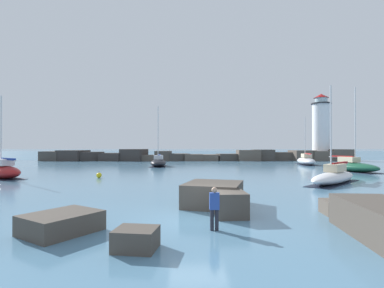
{
  "coord_description": "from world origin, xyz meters",
  "views": [
    {
      "loc": [
        -0.53,
        -12.84,
        3.13
      ],
      "look_at": [
        0.38,
        30.78,
        3.43
      ],
      "focal_mm": 28.0,
      "sensor_mm": 36.0,
      "label": 1
    }
  ],
  "objects_px": {
    "lighthouse": "(321,131)",
    "sailboat_moored_2": "(158,162)",
    "sailboat_moored_1": "(3,171)",
    "sailboat_moored_3": "(351,166)",
    "mooring_buoy_orange_near": "(99,175)",
    "sailboat_moored_0": "(334,176)",
    "sailboat_moored_4": "(306,161)",
    "person_on_rocks": "(214,206)"
  },
  "relations": [
    {
      "from": "sailboat_moored_1",
      "to": "sailboat_moored_3",
      "type": "xyz_separation_m",
      "value": [
        38.07,
        6.8,
        -0.04
      ]
    },
    {
      "from": "sailboat_moored_0",
      "to": "sailboat_moored_2",
      "type": "height_order",
      "value": "sailboat_moored_2"
    },
    {
      "from": "lighthouse",
      "to": "sailboat_moored_2",
      "type": "height_order",
      "value": "lighthouse"
    },
    {
      "from": "lighthouse",
      "to": "sailboat_moored_3",
      "type": "xyz_separation_m",
      "value": [
        -9.68,
        -29.2,
        -5.75
      ]
    },
    {
      "from": "sailboat_moored_0",
      "to": "sailboat_moored_3",
      "type": "distance_m",
      "value": 13.82
    },
    {
      "from": "sailboat_moored_0",
      "to": "sailboat_moored_1",
      "type": "xyz_separation_m",
      "value": [
        -30.22,
        4.57,
        0.13
      ]
    },
    {
      "from": "sailboat_moored_1",
      "to": "sailboat_moored_2",
      "type": "distance_m",
      "value": 21.36
    },
    {
      "from": "sailboat_moored_3",
      "to": "sailboat_moored_4",
      "type": "bearing_deg",
      "value": 90.46
    },
    {
      "from": "lighthouse",
      "to": "mooring_buoy_orange_near",
      "type": "distance_m",
      "value": 53.01
    },
    {
      "from": "sailboat_moored_1",
      "to": "sailboat_moored_0",
      "type": "bearing_deg",
      "value": -8.6
    },
    {
      "from": "sailboat_moored_4",
      "to": "lighthouse",
      "type": "bearing_deg",
      "value": 58.02
    },
    {
      "from": "sailboat_moored_1",
      "to": "mooring_buoy_orange_near",
      "type": "bearing_deg",
      "value": 0.47
    },
    {
      "from": "sailboat_moored_4",
      "to": "sailboat_moored_0",
      "type": "bearing_deg",
      "value": -107.27
    },
    {
      "from": "sailboat_moored_0",
      "to": "sailboat_moored_1",
      "type": "distance_m",
      "value": 30.57
    },
    {
      "from": "sailboat_moored_3",
      "to": "sailboat_moored_4",
      "type": "xyz_separation_m",
      "value": [
        -0.11,
        13.53,
        0.02
      ]
    },
    {
      "from": "sailboat_moored_0",
      "to": "lighthouse",
      "type": "bearing_deg",
      "value": 66.64
    },
    {
      "from": "lighthouse",
      "to": "sailboat_moored_2",
      "type": "xyz_separation_m",
      "value": [
        -34.17,
        -19.52,
        -5.78
      ]
    },
    {
      "from": "sailboat_moored_3",
      "to": "sailboat_moored_2",
      "type": "bearing_deg",
      "value": 158.44
    },
    {
      "from": "sailboat_moored_0",
      "to": "mooring_buoy_orange_near",
      "type": "distance_m",
      "value": 21.47
    },
    {
      "from": "sailboat_moored_3",
      "to": "lighthouse",
      "type": "bearing_deg",
      "value": 71.66
    },
    {
      "from": "sailboat_moored_1",
      "to": "mooring_buoy_orange_near",
      "type": "relative_size",
      "value": 11.17
    },
    {
      "from": "sailboat_moored_0",
      "to": "sailboat_moored_4",
      "type": "distance_m",
      "value": 26.08
    },
    {
      "from": "lighthouse",
      "to": "sailboat_moored_0",
      "type": "height_order",
      "value": "lighthouse"
    },
    {
      "from": "sailboat_moored_2",
      "to": "sailboat_moored_0",
      "type": "bearing_deg",
      "value": -51.67
    },
    {
      "from": "sailboat_moored_0",
      "to": "mooring_buoy_orange_near",
      "type": "relative_size",
      "value": 11.24
    },
    {
      "from": "mooring_buoy_orange_near",
      "to": "sailboat_moored_2",
      "type": "bearing_deg",
      "value": 75.26
    },
    {
      "from": "sailboat_moored_3",
      "to": "person_on_rocks",
      "type": "height_order",
      "value": "sailboat_moored_3"
    },
    {
      "from": "sailboat_moored_4",
      "to": "sailboat_moored_2",
      "type": "bearing_deg",
      "value": -171.03
    },
    {
      "from": "sailboat_moored_2",
      "to": "person_on_rocks",
      "type": "distance_m",
      "value": 35.25
    },
    {
      "from": "lighthouse",
      "to": "sailboat_moored_0",
      "type": "distance_m",
      "value": 44.58
    },
    {
      "from": "sailboat_moored_1",
      "to": "sailboat_moored_3",
      "type": "bearing_deg",
      "value": 10.13
    },
    {
      "from": "sailboat_moored_0",
      "to": "person_on_rocks",
      "type": "relative_size",
      "value": 5.07
    },
    {
      "from": "sailboat_moored_2",
      "to": "mooring_buoy_orange_near",
      "type": "xyz_separation_m",
      "value": [
        -4.32,
        -16.41,
        -0.38
      ]
    },
    {
      "from": "lighthouse",
      "to": "person_on_rocks",
      "type": "bearing_deg",
      "value": -118.0
    },
    {
      "from": "sailboat_moored_4",
      "to": "sailboat_moored_3",
      "type": "bearing_deg",
      "value": -89.54
    },
    {
      "from": "lighthouse",
      "to": "sailboat_moored_4",
      "type": "distance_m",
      "value": 19.34
    },
    {
      "from": "lighthouse",
      "to": "sailboat_moored_1",
      "type": "xyz_separation_m",
      "value": [
        -47.75,
        -36.01,
        -5.71
      ]
    },
    {
      "from": "sailboat_moored_3",
      "to": "mooring_buoy_orange_near",
      "type": "bearing_deg",
      "value": -166.86
    },
    {
      "from": "lighthouse",
      "to": "mooring_buoy_orange_near",
      "type": "xyz_separation_m",
      "value": [
        -38.49,
        -35.93,
        -6.16
      ]
    },
    {
      "from": "sailboat_moored_1",
      "to": "person_on_rocks",
      "type": "bearing_deg",
      "value": -44.27
    },
    {
      "from": "sailboat_moored_1",
      "to": "sailboat_moored_3",
      "type": "height_order",
      "value": "sailboat_moored_3"
    },
    {
      "from": "sailboat_moored_1",
      "to": "sailboat_moored_4",
      "type": "height_order",
      "value": "sailboat_moored_4"
    }
  ]
}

